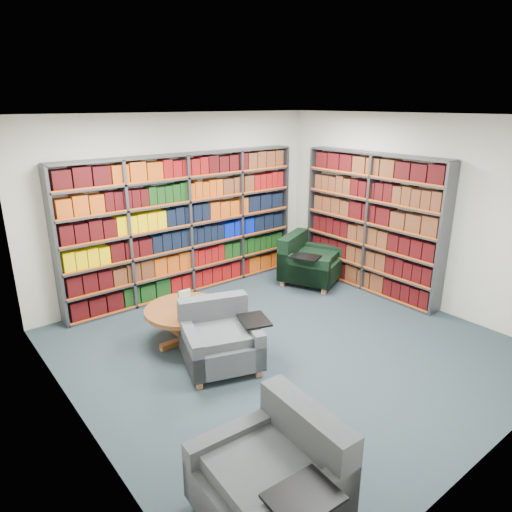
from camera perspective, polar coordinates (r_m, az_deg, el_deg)
room_shell at (r=5.36m, az=4.00°, el=1.94°), size 5.02×5.02×2.82m
bookshelf_back at (r=7.27m, az=-8.60°, el=3.80°), size 4.00×0.28×2.20m
bookshelf_right at (r=7.51m, az=14.15°, el=3.92°), size 0.28×2.50×2.20m
chair_teal_left at (r=5.44m, az=-4.64°, el=-10.37°), size 1.10×1.05×0.75m
chair_green_right at (r=7.83m, az=6.34°, el=-0.92°), size 1.20×1.18×0.81m
chair_teal_front at (r=3.71m, az=2.79°, el=-25.94°), size 0.97×1.10×0.83m
coffee_table at (r=5.88m, az=-8.78°, el=-7.29°), size 1.02×1.02×0.72m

